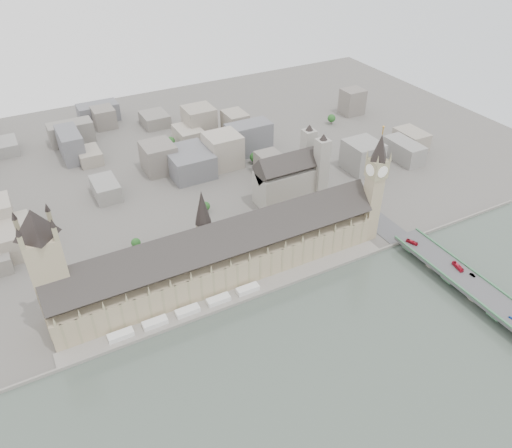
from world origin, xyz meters
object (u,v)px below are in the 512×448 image
westminster_bridge (469,287)px  red_bus_south (458,267)px  car_blue (511,318)px  car_silver (473,275)px  palace_of_westminster (221,255)px  car_approach (365,198)px  red_bus_north (412,242)px  elizabeth_tower (375,181)px  westminster_abbey (291,177)px  victoria_tower (47,266)px

westminster_bridge → red_bus_south: red_bus_south is taller
car_blue → car_silver: size_ratio=0.78×
westminster_bridge → car_silver: 10.40m
palace_of_westminster → car_approach: size_ratio=47.14×
westminster_bridge → red_bus_south: size_ratio=27.33×
westminster_bridge → red_bus_north: size_ratio=31.65×
palace_of_westminster → red_bus_south: size_ratio=22.29×
elizabeth_tower → car_approach: elizabeth_tower is taller
red_bus_south → westminster_bridge: bearing=-91.7°
westminster_abbey → red_bus_north: 132.18m
red_bus_south → car_approach: red_bus_south is taller
westminster_bridge → red_bus_north: (-5.97, 58.98, 6.56)m
red_bus_south → car_blue: size_ratio=3.18×
westminster_abbey → red_bus_north: (45.11, -123.52, -13.40)m
elizabeth_tower → red_bus_north: size_ratio=10.47×
red_bus_north → car_silver: red_bus_north is taller
elizabeth_tower → red_bus_south: (27.59, -78.37, -46.18)m
victoria_tower → red_bus_north: victoria_tower is taller
red_bus_north → palace_of_westminster: bearing=140.9°
westminster_bridge → westminster_abbey: size_ratio=4.78×
westminster_abbey → red_bus_north: size_ratio=6.62×
palace_of_westminster → red_bus_south: (165.59, -90.07, -10.80)m
victoria_tower → westminster_bridge: (284.00, -113.50, -50.08)m
palace_of_westminster → red_bus_north: bearing=-17.2°
palace_of_westminster → car_approach: bearing=9.2°
elizabeth_tower → victoria_tower: bearing=176.0°
red_bus_north → westminster_bridge: bearing=-106.2°
palace_of_westminster → victoria_tower: victoria_tower is taller
car_silver → palace_of_westminster: bearing=146.0°
palace_of_westminster → westminster_bridge: palace_of_westminster is taller
victoria_tower → red_bus_north: (278.03, -54.52, -43.52)m
victoria_tower → car_approach: (287.67, 20.39, -44.14)m
palace_of_westminster → elizabeth_tower: bearing=-4.8°
victoria_tower → elizabeth_tower: bearing=-4.0°
palace_of_westminster → car_approach: palace_of_westminster is taller
elizabeth_tower → westminster_abbey: size_ratio=1.58×
palace_of_westminster → westminster_bridge: 195.05m
car_blue → car_approach: car_approach is taller
victoria_tower → car_silver: 313.68m
elizabeth_tower → car_blue: bearing=-81.9°
red_bus_north → car_approach: bearing=60.7°
westminster_abbey → westminster_bridge: bearing=-74.4°
red_bus_north → red_bus_south: bearing=-99.1°
westminster_bridge → car_blue: 41.32m
palace_of_westminster → westminster_bridge: size_ratio=0.82×
car_blue → palace_of_westminster: bearing=121.3°
car_silver → car_approach: car_approach is taller
red_bus_north → car_blue: bearing=-111.2°
red_bus_north → car_silver: (12.93, -54.03, -0.64)m
victoria_tower → westminster_abbey: 244.79m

